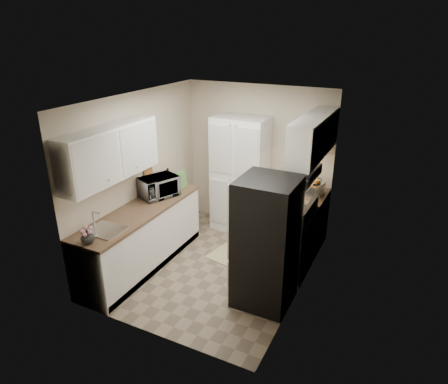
{
  "coord_description": "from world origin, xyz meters",
  "views": [
    {
      "loc": [
        2.4,
        -4.55,
        3.34
      ],
      "look_at": [
        0.07,
        0.15,
        1.17
      ],
      "focal_mm": 32.0,
      "sensor_mm": 36.0,
      "label": 1
    }
  ],
  "objects_px": {
    "refrigerator": "(266,243)",
    "microwave": "(159,187)",
    "electric_range": "(287,241)",
    "toaster_oven": "(312,190)",
    "wine_bottle": "(168,180)",
    "pantry_cabinet": "(240,175)"
  },
  "relations": [
    {
      "from": "electric_range",
      "to": "wine_bottle",
      "type": "height_order",
      "value": "wine_bottle"
    },
    {
      "from": "microwave",
      "to": "refrigerator",
      "type": "bearing_deg",
      "value": -81.12
    },
    {
      "from": "electric_range",
      "to": "refrigerator",
      "type": "bearing_deg",
      "value": -92.48
    },
    {
      "from": "pantry_cabinet",
      "to": "toaster_oven",
      "type": "height_order",
      "value": "pantry_cabinet"
    },
    {
      "from": "electric_range",
      "to": "wine_bottle",
      "type": "xyz_separation_m",
      "value": [
        -1.99,
        -0.03,
        0.61
      ]
    },
    {
      "from": "electric_range",
      "to": "microwave",
      "type": "xyz_separation_m",
      "value": [
        -1.99,
        -0.29,
        0.6
      ]
    },
    {
      "from": "electric_range",
      "to": "microwave",
      "type": "distance_m",
      "value": 2.1
    },
    {
      "from": "pantry_cabinet",
      "to": "refrigerator",
      "type": "xyz_separation_m",
      "value": [
        1.14,
        -1.73,
        -0.15
      ]
    },
    {
      "from": "toaster_oven",
      "to": "microwave",
      "type": "bearing_deg",
      "value": -144.62
    },
    {
      "from": "pantry_cabinet",
      "to": "refrigerator",
      "type": "height_order",
      "value": "pantry_cabinet"
    },
    {
      "from": "electric_range",
      "to": "refrigerator",
      "type": "relative_size",
      "value": 0.66
    },
    {
      "from": "refrigerator",
      "to": "wine_bottle",
      "type": "xyz_separation_m",
      "value": [
        -1.96,
        0.77,
        0.24
      ]
    },
    {
      "from": "electric_range",
      "to": "toaster_oven",
      "type": "distance_m",
      "value": 0.94
    },
    {
      "from": "electric_range",
      "to": "refrigerator",
      "type": "xyz_separation_m",
      "value": [
        -0.03,
        -0.8,
        0.37
      ]
    },
    {
      "from": "refrigerator",
      "to": "wine_bottle",
      "type": "distance_m",
      "value": 2.11
    },
    {
      "from": "microwave",
      "to": "pantry_cabinet",
      "type": "bearing_deg",
      "value": -10.55
    },
    {
      "from": "wine_bottle",
      "to": "pantry_cabinet",
      "type": "bearing_deg",
      "value": 49.58
    },
    {
      "from": "electric_range",
      "to": "toaster_oven",
      "type": "height_order",
      "value": "toaster_oven"
    },
    {
      "from": "refrigerator",
      "to": "toaster_oven",
      "type": "xyz_separation_m",
      "value": [
        0.15,
        1.55,
        0.18
      ]
    },
    {
      "from": "electric_range",
      "to": "wine_bottle",
      "type": "bearing_deg",
      "value": -179.07
    },
    {
      "from": "refrigerator",
      "to": "microwave",
      "type": "height_order",
      "value": "refrigerator"
    },
    {
      "from": "microwave",
      "to": "electric_range",
      "type": "bearing_deg",
      "value": -58.27
    }
  ]
}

